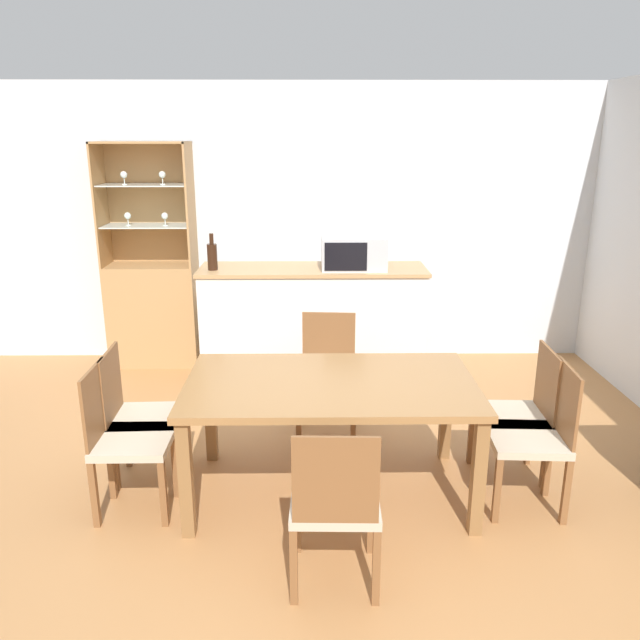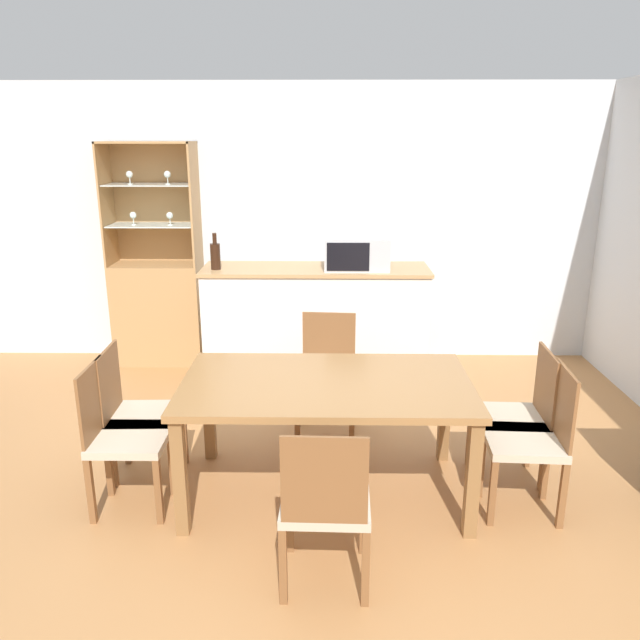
% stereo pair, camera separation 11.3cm
% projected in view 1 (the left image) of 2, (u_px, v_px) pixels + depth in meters
% --- Properties ---
extents(ground_plane, '(18.00, 18.00, 0.00)m').
position_uv_depth(ground_plane, '(324.00, 503.00, 3.69)').
color(ground_plane, '#B27A47').
extents(wall_back, '(6.80, 0.06, 2.55)m').
position_uv_depth(wall_back, '(319.00, 225.00, 5.84)').
color(wall_back, silver).
rests_on(wall_back, ground_plane).
extents(kitchen_counter, '(1.91, 0.56, 1.01)m').
position_uv_depth(kitchen_counter, '(313.00, 325.00, 5.40)').
color(kitchen_counter, white).
rests_on(kitchen_counter, ground_plane).
extents(display_cabinet, '(0.81, 0.39, 2.03)m').
position_uv_depth(display_cabinet, '(154.00, 300.00, 5.81)').
color(display_cabinet, tan).
rests_on(display_cabinet, ground_plane).
extents(dining_table, '(1.68, 0.96, 0.72)m').
position_uv_depth(dining_table, '(331.00, 394.00, 3.63)').
color(dining_table, olive).
rests_on(dining_table, ground_plane).
extents(dining_chair_side_right_far, '(0.44, 0.44, 0.86)m').
position_uv_depth(dining_chair_side_right_far, '(518.00, 415.00, 3.83)').
color(dining_chair_side_right_far, '#C1B299').
rests_on(dining_chair_side_right_far, ground_plane).
extents(dining_chair_side_left_near, '(0.42, 0.42, 0.86)m').
position_uv_depth(dining_chair_side_left_near, '(126.00, 439.00, 3.53)').
color(dining_chair_side_left_near, '#C1B299').
rests_on(dining_chair_side_left_near, ground_plane).
extents(dining_chair_side_right_near, '(0.44, 0.44, 0.86)m').
position_uv_depth(dining_chair_side_right_near, '(534.00, 436.00, 3.56)').
color(dining_chair_side_right_near, '#C1B299').
rests_on(dining_chair_side_right_near, ground_plane).
extents(dining_chair_head_far, '(0.45, 0.45, 0.86)m').
position_uv_depth(dining_chair_head_far, '(328.00, 376.00, 4.45)').
color(dining_chair_head_far, '#C1B299').
rests_on(dining_chair_head_far, ground_plane).
extents(dining_chair_head_near, '(0.43, 0.43, 0.86)m').
position_uv_depth(dining_chair_head_near, '(335.00, 503.00, 2.92)').
color(dining_chair_head_near, '#C1B299').
rests_on(dining_chair_head_near, ground_plane).
extents(dining_chair_side_left_far, '(0.43, 0.43, 0.86)m').
position_uv_depth(dining_chair_side_left_far, '(140.00, 417.00, 3.81)').
color(dining_chair_side_left_far, '#C1B299').
rests_on(dining_chair_side_left_far, ground_plane).
extents(microwave, '(0.53, 0.40, 0.27)m').
position_uv_depth(microwave, '(354.00, 252.00, 5.20)').
color(microwave, '#B7BABF').
rests_on(microwave, kitchen_counter).
extents(wine_bottle, '(0.08, 0.08, 0.30)m').
position_uv_depth(wine_bottle, '(212.00, 256.00, 5.13)').
color(wine_bottle, black).
rests_on(wine_bottle, kitchen_counter).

